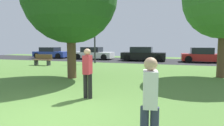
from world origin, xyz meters
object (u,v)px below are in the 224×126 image
at_px(person_walking, 150,102).
at_px(person_bystander, 88,71).
at_px(parked_car_blue, 51,53).
at_px(parked_car_white, 93,54).
at_px(parked_car_red, 203,56).
at_px(park_bench, 43,60).
at_px(parked_car_black, 143,54).
at_px(street_lamp_post, 95,38).

bearing_deg(person_walking, person_bystander, 32.95).
xyz_separation_m(parked_car_blue, parked_car_white, (5.69, -0.17, 0.02)).
bearing_deg(parked_car_red, person_bystander, -111.39).
height_order(person_bystander, parked_car_white, person_bystander).
bearing_deg(person_walking, parked_car_white, 17.20).
height_order(person_walking, park_bench, person_walking).
xyz_separation_m(person_bystander, park_bench, (-7.47, 7.56, -0.43)).
xyz_separation_m(parked_car_blue, parked_car_black, (11.39, -0.47, 0.05)).
bearing_deg(parked_car_blue, person_bystander, -51.63).
distance_m(person_walking, parked_car_blue, 22.04).
distance_m(parked_car_blue, parked_car_white, 5.69).
relative_size(person_bystander, parked_car_blue, 0.38).
relative_size(person_bystander, parked_car_black, 0.37).
relative_size(parked_car_blue, street_lamp_post, 0.95).
xyz_separation_m(parked_car_white, parked_car_black, (5.70, -0.30, 0.03)).
bearing_deg(person_bystander, parked_car_black, -0.15).
bearing_deg(parked_car_blue, parked_car_white, -1.71).
bearing_deg(park_bench, parked_car_blue, -59.84).
relative_size(person_bystander, parked_car_red, 0.41).
bearing_deg(person_bystander, parked_car_blue, 37.51).
relative_size(parked_car_black, park_bench, 2.78).
distance_m(parked_car_blue, parked_car_red, 17.10).
distance_m(park_bench, street_lamp_post, 4.83).
bearing_deg(parked_car_red, parked_car_black, 179.70).
height_order(parked_car_blue, parked_car_red, parked_car_red).
bearing_deg(person_walking, parked_car_black, -0.08).
height_order(parked_car_white, street_lamp_post, street_lamp_post).
distance_m(person_bystander, street_lamp_post, 11.27).
bearing_deg(person_walking, parked_car_blue, 30.48).
xyz_separation_m(person_walking, parked_car_white, (-8.12, 17.00, -0.23)).
height_order(person_bystander, parked_car_red, person_bystander).
distance_m(parked_car_red, street_lamp_post, 10.36).
bearing_deg(parked_car_black, parked_car_red, -0.30).
relative_size(person_walking, street_lamp_post, 0.35).
bearing_deg(parked_car_red, street_lamp_post, -159.00).
xyz_separation_m(person_bystander, parked_car_red, (5.52, 14.11, -0.26)).
distance_m(person_walking, parked_car_black, 16.87).
relative_size(person_walking, parked_car_red, 0.39).
height_order(parked_car_blue, parked_car_white, parked_car_white).
height_order(person_bystander, street_lamp_post, street_lamp_post).
bearing_deg(parked_car_white, park_bench, -103.11).
distance_m(parked_car_white, park_bench, 7.06).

